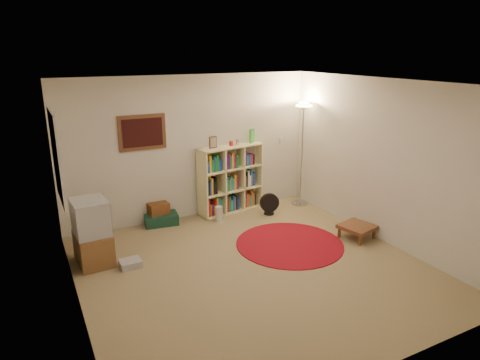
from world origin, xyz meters
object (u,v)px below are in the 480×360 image
object	(u,v)px
floor_fan	(269,204)
suitcase	(161,219)
floor_lamp	(303,120)
side_table	(357,227)
tv_stand	(92,233)
bookshelf	(229,180)

from	to	relation	value
floor_fan	suitcase	size ratio (longest dim) A/B	0.66
floor_lamp	side_table	bearing A→B (deg)	-93.61
tv_stand	bookshelf	bearing A→B (deg)	16.24
floor_lamp	side_table	distance (m)	2.26
floor_lamp	suitcase	bearing A→B (deg)	174.30
bookshelf	side_table	world-z (taller)	bookshelf
tv_stand	suitcase	size ratio (longest dim) A/B	1.54
floor_lamp	suitcase	distance (m)	3.14
bookshelf	suitcase	size ratio (longest dim) A/B	2.46
floor_fan	suitcase	bearing A→B (deg)	-179.09
bookshelf	suitcase	world-z (taller)	bookshelf
bookshelf	tv_stand	bearing A→B (deg)	-168.95
bookshelf	tv_stand	xyz separation A→B (m)	(-2.59, -0.94, -0.15)
floor_fan	tv_stand	world-z (taller)	tv_stand
floor_fan	tv_stand	bearing A→B (deg)	-157.09
floor_lamp	floor_fan	bearing A→B (deg)	-166.24
floor_fan	side_table	size ratio (longest dim) A/B	0.70
floor_lamp	tv_stand	xyz separation A→B (m)	(-3.96, -0.64, -1.19)
floor_fan	suitcase	world-z (taller)	floor_fan
bookshelf	floor_lamp	distance (m)	1.75
bookshelf	side_table	bearing A→B (deg)	-66.89
side_table	suitcase	bearing A→B (deg)	142.51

